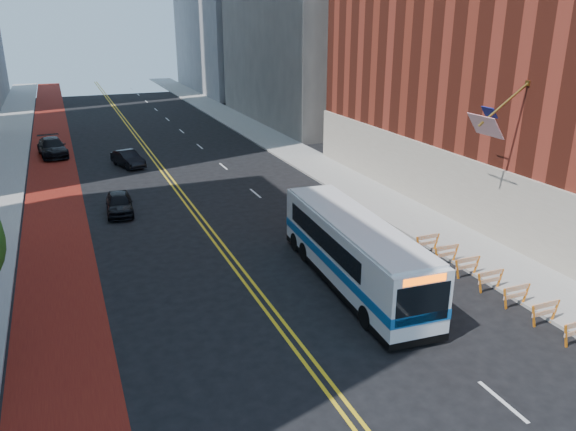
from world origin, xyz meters
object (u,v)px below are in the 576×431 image
at_px(car_b, 128,159).
at_px(transit_bus, 353,250).
at_px(car_c, 52,147).
at_px(car_a, 119,203).

bearing_deg(car_b, transit_bus, -92.51).
relative_size(transit_bus, car_b, 2.90).
distance_m(transit_bus, car_c, 34.24).
bearing_deg(car_a, transit_bus, -54.14).
bearing_deg(car_c, car_a, -85.04).
bearing_deg(car_b, car_c, 114.53).
height_order(transit_bus, car_b, transit_bus).
height_order(transit_bus, car_c, transit_bus).
xyz_separation_m(car_a, car_c, (-3.65, 17.95, 0.10)).
relative_size(transit_bus, car_c, 2.17).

